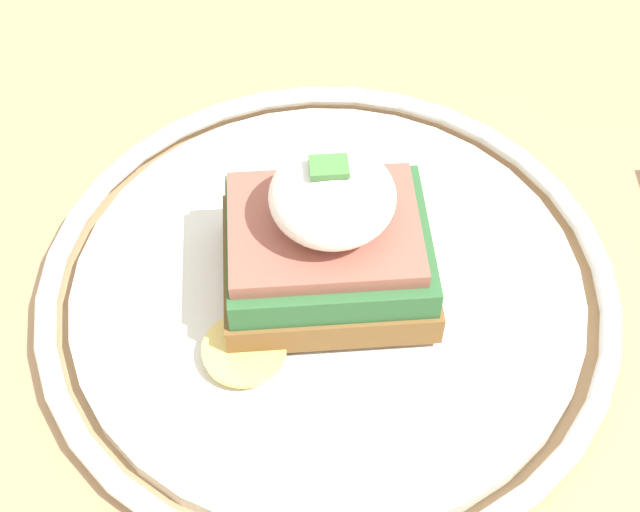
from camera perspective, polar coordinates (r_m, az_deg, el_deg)
dining_table at (r=0.53m, az=-2.48°, el=-10.02°), size 0.95×0.80×0.73m
plate at (r=0.42m, az=0.00°, el=-2.27°), size 0.27×0.27×0.02m
sandwich at (r=0.39m, az=-0.05°, el=0.87°), size 0.11×0.10×0.08m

